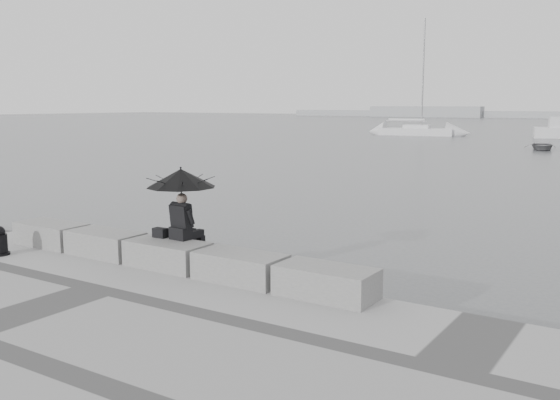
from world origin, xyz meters
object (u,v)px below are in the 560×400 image
Objects in this scene: mooring_bollard at (0,243)px; sailboat_left at (417,131)px; dinghy at (542,146)px; seated_person at (181,185)px.

mooring_bollard is 0.05× the size of sailboat_left.
dinghy is (2.44, 44.19, -0.46)m from mooring_bollard.
mooring_bollard is at bearing -108.79° from dinghy.
seated_person reaches higher than mooring_bollard.
seated_person is 2.28× the size of mooring_bollard.
seated_person is at bearing 22.17° from mooring_bollard.
sailboat_left is at bearing 109.57° from seated_person.
sailboat_left is 22.90m from dinghy.
sailboat_left reaches higher than dinghy.
sailboat_left is 3.63× the size of dinghy.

